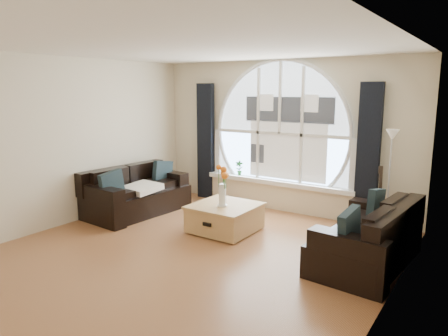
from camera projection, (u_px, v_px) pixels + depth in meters
ground at (186, 256)px, 5.54m from camera, size 5.00×5.50×0.01m
ceiling at (183, 46)px, 5.04m from camera, size 5.00×5.50×0.01m
wall_back at (281, 136)px, 7.54m from camera, size 5.00×0.01×2.70m
wall_left at (63, 142)px, 6.66m from camera, size 0.01×5.50×2.70m
wall_right at (391, 179)px, 3.92m from camera, size 0.01×5.50×2.70m
attic_slope at (365, 71)px, 3.90m from camera, size 0.92×5.50×0.72m
arched_window at (280, 121)px, 7.46m from camera, size 2.60×0.06×2.15m
window_sill at (277, 182)px, 7.61m from camera, size 2.90×0.22×0.08m
window_frame at (280, 121)px, 7.44m from camera, size 2.76×0.08×2.15m
neighbor_house at (287, 128)px, 7.39m from camera, size 1.70×0.02×1.50m
curtain_left at (206, 142)px, 8.35m from camera, size 0.35×0.12×2.30m
curtain_right at (368, 155)px, 6.60m from camera, size 0.35×0.12×2.30m
sofa_left at (137, 191)px, 7.41m from camera, size 1.05×1.90×0.82m
sofa_right at (367, 234)px, 5.22m from camera, size 1.05×1.85×0.79m
coffee_chest at (225, 217)px, 6.47m from camera, size 0.96×0.96×0.47m
throw_blanket at (142, 188)px, 7.20m from camera, size 0.59×0.59×0.10m
vase_flowers at (222, 181)px, 6.27m from camera, size 0.24×0.24×0.70m
floor_lamp at (389, 182)px, 6.29m from camera, size 0.24×0.24×1.60m
guitar at (380, 199)px, 6.37m from camera, size 0.42×0.35×1.06m
potted_plant at (239, 168)px, 8.02m from camera, size 0.18×0.15×0.28m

